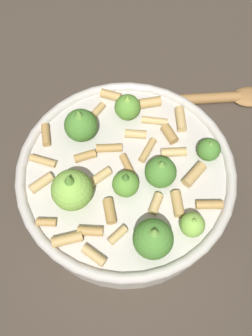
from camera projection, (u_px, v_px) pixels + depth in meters
ground_plane at (126, 193)px, 0.55m from camera, size 2.40×2.40×0.00m
cooking_pan at (126, 180)px, 0.51m from camera, size 0.27×0.27×0.12m
wooden_spoon at (197, 99)px, 0.61m from camera, size 0.24×0.10×0.02m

